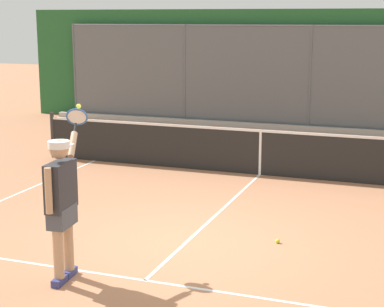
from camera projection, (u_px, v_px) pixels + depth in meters
name	position (u px, v px, depth m)	size (l,w,h in m)	color
ground_plane	(185.00, 243.00, 9.36)	(60.00, 60.00, 0.00)	#B27551
court_line_markings	(138.00, 287.00, 7.84)	(7.84, 10.68, 0.01)	white
fence_backdrop	(314.00, 69.00, 18.90)	(18.42, 1.37, 3.47)	#565B60
tennis_net	(260.00, 152.00, 13.31)	(10.08, 0.09, 1.07)	#2D2D2D
tennis_player	(62.00, 198.00, 7.85)	(0.57, 1.43, 2.09)	navy
tennis_ball_by_sideline	(278.00, 241.00, 9.36)	(0.07, 0.07, 0.07)	#CCDB33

